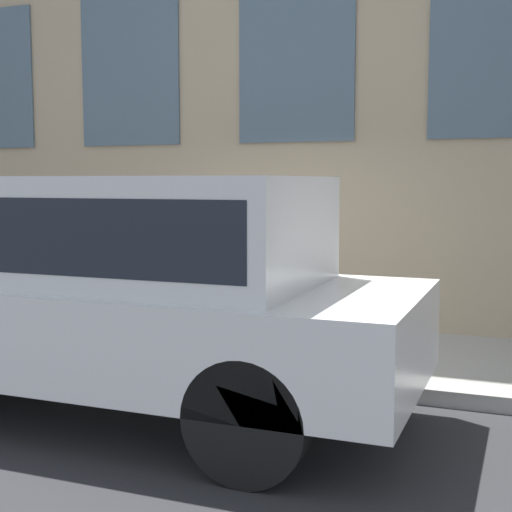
% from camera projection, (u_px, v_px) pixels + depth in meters
% --- Properties ---
extents(ground_plane, '(80.00, 80.00, 0.00)m').
position_uv_depth(ground_plane, '(218.00, 382.00, 6.79)').
color(ground_plane, '#2D2D30').
extents(sidewalk, '(2.34, 60.00, 0.14)m').
position_uv_depth(sidewalk, '(261.00, 348.00, 7.87)').
color(sidewalk, '#9E9B93').
rests_on(sidewalk, ground_plane).
extents(fire_hydrant, '(0.29, 0.41, 0.74)m').
position_uv_depth(fire_hydrant, '(282.00, 323.00, 7.00)').
color(fire_hydrant, '#2D7260').
rests_on(fire_hydrant, sidewalk).
extents(person, '(0.27, 0.18, 1.11)m').
position_uv_depth(person, '(231.00, 290.00, 7.24)').
color(person, '#726651').
rests_on(person, sidewalk).
extents(parked_truck_white_near, '(1.98, 4.96, 1.95)m').
position_uv_depth(parked_truck_white_near, '(118.00, 280.00, 5.74)').
color(parked_truck_white_near, black).
rests_on(parked_truck_white_near, ground_plane).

